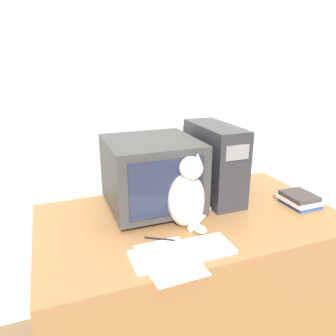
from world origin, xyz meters
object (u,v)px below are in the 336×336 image
Objects in this scene: crt_monitor at (152,174)px; book_stack at (299,200)px; keyboard at (183,252)px; cat at (188,197)px; pen at (160,239)px; computer_tower at (214,162)px.

book_stack is (0.75, -0.25, -0.16)m from crt_monitor.
keyboard is 0.80m from book_stack.
pen is at bearing -175.87° from cat.
book_stack is (0.38, -0.27, -0.18)m from computer_tower.
cat is (0.09, -0.24, -0.04)m from crt_monitor.
book_stack is at bearing 4.80° from pen.
crt_monitor is at bearing 77.20° from pen.
computer_tower is 3.77× the size of pen.
keyboard reaches higher than pen.
computer_tower is at bearing 23.99° from cat.
keyboard is (-0.39, -0.48, -0.20)m from computer_tower.
computer_tower is 2.34× the size of book_stack.
keyboard is at bearing -92.68° from crt_monitor.
crt_monitor reaches higher than pen.
keyboard is at bearing -129.48° from computer_tower.
keyboard is 0.15m from pen.
pen is (-0.07, -0.32, -0.19)m from crt_monitor.
keyboard is 0.28m from cat.
cat reaches higher than pen.
pen is (-0.44, -0.34, -0.20)m from computer_tower.
cat is at bearing 23.89° from pen.
crt_monitor is 2.38× the size of book_stack.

